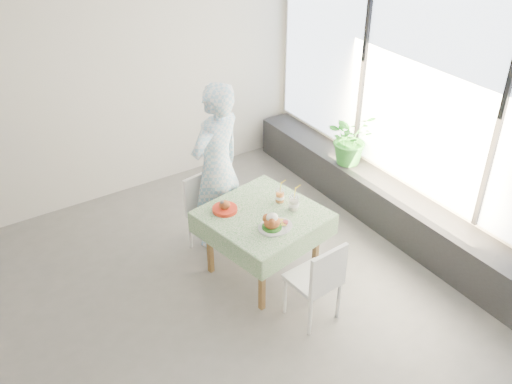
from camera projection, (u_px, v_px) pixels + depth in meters
floor at (173, 326)px, 5.30m from camera, size 6.00×6.00×0.00m
ceiling at (140, 25)px, 3.80m from camera, size 6.00×6.00×0.00m
wall_back at (64, 97)px, 6.32m from camera, size 6.00×0.02×2.80m
wall_right at (423, 114)px, 5.93m from camera, size 0.02×5.00×2.80m
window_pane at (425, 92)px, 5.78m from camera, size 0.01×4.80×2.18m
window_ledge at (395, 211)px, 6.45m from camera, size 0.40×4.80×0.50m
cafe_table at (263, 236)px, 5.70m from camera, size 1.21×1.21×0.74m
chair_far at (212, 227)px, 6.16m from camera, size 0.47×0.47×0.86m
chair_near at (313, 294)px, 5.27m from camera, size 0.44×0.44×0.87m
diner at (217, 167)px, 5.92m from camera, size 0.79×0.64×1.87m
main_dish at (274, 224)px, 5.30m from camera, size 0.34×0.34×0.18m
juice_cup_orange at (280, 196)px, 5.69m from camera, size 0.10×0.10×0.27m
juice_cup_lemonade at (294, 203)px, 5.57m from camera, size 0.11×0.11×0.30m
second_dish at (225, 208)px, 5.57m from camera, size 0.25×0.25×0.12m
potted_plant at (351, 138)px, 6.74m from camera, size 0.60×0.53×0.64m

